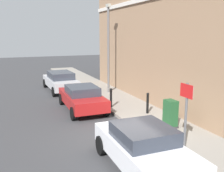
{
  "coord_description": "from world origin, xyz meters",
  "views": [
    {
      "loc": [
        -4.1,
        -8.63,
        3.93
      ],
      "look_at": [
        1.17,
        3.88,
        1.2
      ],
      "focal_mm": 40.69,
      "sensor_mm": 36.0,
      "label": 1
    }
  ],
  "objects_px": {
    "street_sign": "(186,107)",
    "car_red": "(82,97)",
    "car_white": "(144,147)",
    "utility_cabinet": "(170,115)",
    "bollard_near_cabinet": "(148,102)",
    "bollard_far_kerb": "(111,97)",
    "car_silver": "(61,81)",
    "lamppost": "(108,45)"
  },
  "relations": [
    {
      "from": "lamppost",
      "to": "car_red",
      "type": "bearing_deg",
      "value": -132.83
    },
    {
      "from": "car_white",
      "to": "street_sign",
      "type": "xyz_separation_m",
      "value": [
        1.69,
        0.28,
        0.95
      ]
    },
    {
      "from": "car_red",
      "to": "utility_cabinet",
      "type": "xyz_separation_m",
      "value": [
        2.57,
        -4.26,
        -0.01
      ]
    },
    {
      "from": "street_sign",
      "to": "lamppost",
      "type": "height_order",
      "value": "lamppost"
    },
    {
      "from": "car_silver",
      "to": "street_sign",
      "type": "height_order",
      "value": "street_sign"
    },
    {
      "from": "car_white",
      "to": "street_sign",
      "type": "relative_size",
      "value": 1.71
    },
    {
      "from": "car_red",
      "to": "car_silver",
      "type": "xyz_separation_m",
      "value": [
        -0.06,
        5.24,
        0.04
      ]
    },
    {
      "from": "car_white",
      "to": "utility_cabinet",
      "type": "height_order",
      "value": "car_white"
    },
    {
      "from": "car_silver",
      "to": "lamppost",
      "type": "distance_m",
      "value": 4.43
    },
    {
      "from": "bollard_near_cabinet",
      "to": "bollard_far_kerb",
      "type": "relative_size",
      "value": 1.0
    },
    {
      "from": "bollard_far_kerb",
      "to": "bollard_near_cabinet",
      "type": "bearing_deg",
      "value": -53.33
    },
    {
      "from": "car_red",
      "to": "street_sign",
      "type": "height_order",
      "value": "street_sign"
    },
    {
      "from": "car_white",
      "to": "car_silver",
      "type": "height_order",
      "value": "car_silver"
    },
    {
      "from": "bollard_far_kerb",
      "to": "lamppost",
      "type": "distance_m",
      "value": 4.54
    },
    {
      "from": "bollard_near_cabinet",
      "to": "car_white",
      "type": "bearing_deg",
      "value": -121.98
    },
    {
      "from": "car_white",
      "to": "utility_cabinet",
      "type": "distance_m",
      "value": 3.53
    },
    {
      "from": "car_white",
      "to": "utility_cabinet",
      "type": "relative_size",
      "value": 3.43
    },
    {
      "from": "car_silver",
      "to": "bollard_near_cabinet",
      "type": "distance_m",
      "value": 7.97
    },
    {
      "from": "car_white",
      "to": "bollard_far_kerb",
      "type": "distance_m",
      "value": 6.21
    },
    {
      "from": "car_red",
      "to": "street_sign",
      "type": "xyz_separation_m",
      "value": [
        1.63,
        -6.34,
        0.97
      ]
    },
    {
      "from": "car_silver",
      "to": "utility_cabinet",
      "type": "relative_size",
      "value": 3.84
    },
    {
      "from": "utility_cabinet",
      "to": "lamppost",
      "type": "xyz_separation_m",
      "value": [
        0.13,
        7.18,
        2.62
      ]
    },
    {
      "from": "bollard_far_kerb",
      "to": "lamppost",
      "type": "bearing_deg",
      "value": 69.96
    },
    {
      "from": "car_red",
      "to": "lamppost",
      "type": "relative_size",
      "value": 0.71
    },
    {
      "from": "car_silver",
      "to": "street_sign",
      "type": "xyz_separation_m",
      "value": [
        1.69,
        -11.58,
        0.93
      ]
    },
    {
      "from": "car_red",
      "to": "lamppost",
      "type": "bearing_deg",
      "value": -41.74
    },
    {
      "from": "car_white",
      "to": "lamppost",
      "type": "xyz_separation_m",
      "value": [
        2.76,
        9.53,
        2.6
      ]
    },
    {
      "from": "car_white",
      "to": "bollard_near_cabinet",
      "type": "height_order",
      "value": "car_white"
    },
    {
      "from": "car_white",
      "to": "bollard_far_kerb",
      "type": "xyz_separation_m",
      "value": [
        1.48,
        6.03,
        -0.0
      ]
    },
    {
      "from": "car_white",
      "to": "car_red",
      "type": "height_order",
      "value": "car_white"
    },
    {
      "from": "utility_cabinet",
      "to": "bollard_far_kerb",
      "type": "relative_size",
      "value": 1.11
    },
    {
      "from": "street_sign",
      "to": "car_red",
      "type": "bearing_deg",
      "value": 104.44
    },
    {
      "from": "bollard_far_kerb",
      "to": "street_sign",
      "type": "distance_m",
      "value": 5.84
    },
    {
      "from": "car_white",
      "to": "car_silver",
      "type": "distance_m",
      "value": 11.86
    },
    {
      "from": "car_red",
      "to": "street_sign",
      "type": "distance_m",
      "value": 6.62
    },
    {
      "from": "car_white",
      "to": "car_silver",
      "type": "bearing_deg",
      "value": 1.2
    },
    {
      "from": "car_silver",
      "to": "bollard_far_kerb",
      "type": "height_order",
      "value": "car_silver"
    },
    {
      "from": "car_silver",
      "to": "utility_cabinet",
      "type": "distance_m",
      "value": 9.86
    },
    {
      "from": "utility_cabinet",
      "to": "bollard_near_cabinet",
      "type": "bearing_deg",
      "value": 87.15
    },
    {
      "from": "car_red",
      "to": "utility_cabinet",
      "type": "bearing_deg",
      "value": -147.83
    },
    {
      "from": "utility_cabinet",
      "to": "bollard_far_kerb",
      "type": "distance_m",
      "value": 3.85
    },
    {
      "from": "car_silver",
      "to": "bollard_far_kerb",
      "type": "bearing_deg",
      "value": -167.29
    }
  ]
}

